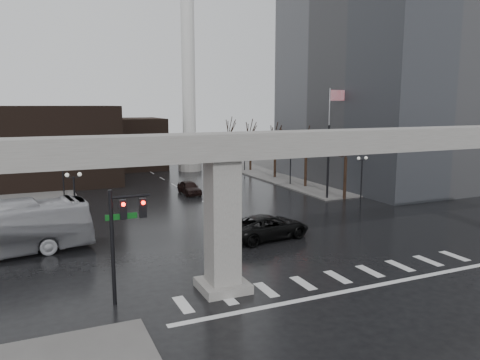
{
  "coord_description": "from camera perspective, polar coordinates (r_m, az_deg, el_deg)",
  "views": [
    {
      "loc": [
        -16.17,
        -22.97,
        10.21
      ],
      "look_at": [
        -1.89,
        9.13,
        4.5
      ],
      "focal_mm": 35.0,
      "sensor_mm": 36.0,
      "label": 1
    }
  ],
  "objects": [
    {
      "name": "ground",
      "position": [
        29.89,
        10.67,
        -10.91
      ],
      "size": [
        160.0,
        160.0,
        0.0
      ],
      "primitive_type": "plane",
      "color": "black",
      "rests_on": "ground"
    },
    {
      "name": "sidewalk_ne",
      "position": [
        73.2,
        11.47,
        1.09
      ],
      "size": [
        28.0,
        36.0,
        0.15
      ],
      "primitive_type": "cube",
      "color": "slate",
      "rests_on": "ground"
    },
    {
      "name": "elevated_guideway",
      "position": [
        29.02,
        13.14,
        2.4
      ],
      "size": [
        48.0,
        2.6,
        8.7
      ],
      "color": "#9A9691",
      "rests_on": "ground"
    },
    {
      "name": "office_tower",
      "position": [
        66.82,
        18.78,
        18.06
      ],
      "size": [
        22.0,
        26.0,
        42.0
      ],
      "primitive_type": "cube",
      "color": "slate",
      "rests_on": "ground"
    },
    {
      "name": "building_far_left",
      "position": [
        65.21,
        -22.06,
        3.98
      ],
      "size": [
        16.0,
        14.0,
        10.0
      ],
      "primitive_type": "cube",
      "color": "black",
      "rests_on": "ground"
    },
    {
      "name": "building_far_mid",
      "position": [
        76.55,
        -13.28,
        4.34
      ],
      "size": [
        10.0,
        10.0,
        8.0
      ],
      "primitive_type": "cube",
      "color": "black",
      "rests_on": "ground"
    },
    {
      "name": "smokestack",
      "position": [
        72.51,
        -6.29,
        11.66
      ],
      "size": [
        3.6,
        3.6,
        30.0
      ],
      "color": "white",
      "rests_on": "ground"
    },
    {
      "name": "signal_mast_arm",
      "position": [
        48.95,
        7.07,
        4.03
      ],
      "size": [
        12.12,
        0.43,
        8.0
      ],
      "color": "black",
      "rests_on": "ground"
    },
    {
      "name": "signal_left_pole",
      "position": [
        24.57,
        -14.11,
        -5.52
      ],
      "size": [
        2.3,
        0.3,
        6.0
      ],
      "color": "black",
      "rests_on": "ground"
    },
    {
      "name": "flagpole_assembly",
      "position": [
        54.94,
        11.05,
        6.27
      ],
      "size": [
        2.06,
        0.12,
        12.0
      ],
      "color": "silver",
      "rests_on": "ground"
    },
    {
      "name": "lamp_right_0",
      "position": [
        47.88,
        14.61,
        0.84
      ],
      "size": [
        1.22,
        0.32,
        5.11
      ],
      "color": "black",
      "rests_on": "ground"
    },
    {
      "name": "lamp_right_1",
      "position": [
        59.36,
        6.18,
        2.66
      ],
      "size": [
        1.22,
        0.32,
        5.11
      ],
      "color": "black",
      "rests_on": "ground"
    },
    {
      "name": "lamp_right_2",
      "position": [
        71.74,
        0.56,
        3.85
      ],
      "size": [
        1.22,
        0.32,
        5.11
      ],
      "color": "black",
      "rests_on": "ground"
    },
    {
      "name": "lamp_left_0",
      "position": [
        37.67,
        -19.53,
        -1.61
      ],
      "size": [
        1.22,
        0.32,
        5.11
      ],
      "color": "black",
      "rests_on": "ground"
    },
    {
      "name": "lamp_left_1",
      "position": [
        51.48,
        -20.8,
        1.11
      ],
      "size": [
        1.22,
        0.32,
        5.11
      ],
      "color": "black",
      "rests_on": "ground"
    },
    {
      "name": "lamp_left_2",
      "position": [
        65.37,
        -21.54,
        2.67
      ],
      "size": [
        1.22,
        0.32,
        5.11
      ],
      "color": "black",
      "rests_on": "ground"
    },
    {
      "name": "tree_right_0",
      "position": [
        51.74,
        12.72,
        0.76
      ],
      "size": [
        1.09,
        1.58,
        7.5
      ],
      "color": "black",
      "rests_on": "ground"
    },
    {
      "name": "tree_right_1",
      "position": [
        58.27,
        8.03,
        1.89
      ],
      "size": [
        1.09,
        1.61,
        7.67
      ],
      "color": "black",
      "rests_on": "ground"
    },
    {
      "name": "tree_right_2",
      "position": [
        65.14,
        4.31,
        2.78
      ],
      "size": [
        1.1,
        1.63,
        7.85
      ],
      "color": "black",
      "rests_on": "ground"
    },
    {
      "name": "tree_right_3",
      "position": [
        72.23,
        1.3,
        3.49
      ],
      "size": [
        1.11,
        1.66,
        8.02
      ],
      "color": "black",
      "rests_on": "ground"
    },
    {
      "name": "tree_right_4",
      "position": [
        79.5,
        -1.17,
        4.06
      ],
      "size": [
        1.12,
        1.69,
        8.19
      ],
      "color": "black",
      "rests_on": "ground"
    },
    {
      "name": "pickup_truck",
      "position": [
        36.07,
        3.44,
        -5.71
      ],
      "size": [
        7.01,
        3.96,
        1.85
      ],
      "primitive_type": "imported",
      "rotation": [
        0.0,
        0.0,
        1.71
      ],
      "color": "black",
      "rests_on": "ground"
    },
    {
      "name": "far_car",
      "position": [
        53.8,
        -6.2,
        -0.92
      ],
      "size": [
        1.87,
        4.57,
        1.55
      ],
      "primitive_type": "imported",
      "rotation": [
        0.0,
        0.0,
        0.01
      ],
      "color": "black",
      "rests_on": "ground"
    }
  ]
}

